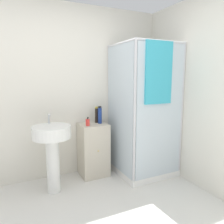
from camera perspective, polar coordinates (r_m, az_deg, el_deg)
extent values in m
cube|color=silver|center=(3.24, -15.30, 4.92)|extent=(6.40, 0.06, 2.50)
cube|color=white|center=(3.60, 7.81, -14.26)|extent=(0.82, 0.82, 0.09)
cylinder|color=silver|center=(3.88, 9.77, 1.66)|extent=(0.04, 0.04, 1.94)
cylinder|color=silver|center=(3.49, -0.80, 0.95)|extent=(0.04, 0.04, 1.94)
cylinder|color=silver|center=(3.28, 17.70, -0.03)|extent=(0.04, 0.04, 1.94)
cylinder|color=silver|center=(2.81, 5.94, -1.16)|extent=(0.04, 0.04, 1.94)
cylinder|color=silver|center=(3.02, 12.93, 17.59)|extent=(0.78, 0.04, 0.04)
cylinder|color=silver|center=(3.66, 4.98, 16.28)|extent=(0.78, 0.04, 0.04)
cylinder|color=silver|center=(3.13, 2.32, 17.50)|extent=(0.04, 0.78, 0.04)
cylinder|color=silver|center=(3.56, 14.00, 16.24)|extent=(0.04, 0.78, 0.04)
cube|color=silver|center=(3.01, 12.44, -0.08)|extent=(0.75, 0.01, 1.82)
cube|color=silver|center=(3.13, 2.01, 0.48)|extent=(0.01, 0.75, 1.82)
cylinder|color=#B7BABF|center=(3.75, 7.92, -0.93)|extent=(0.02, 0.02, 1.46)
cylinder|color=#B7BABF|center=(3.65, 8.63, 10.60)|extent=(0.07, 0.07, 0.04)
cube|color=#38ADC6|center=(2.92, 12.13, 9.97)|extent=(0.41, 0.03, 0.81)
cube|color=beige|center=(3.34, -4.92, -9.72)|extent=(0.40, 0.38, 0.79)
sphere|color=gold|center=(3.15, -3.61, -10.13)|extent=(0.02, 0.02, 0.02)
cylinder|color=white|center=(2.96, -15.12, -13.24)|extent=(0.17, 0.17, 0.72)
cylinder|color=white|center=(2.83, -15.50, -5.06)|extent=(0.48, 0.48, 0.15)
cylinder|color=#B7BABF|center=(2.96, -16.20, -1.67)|extent=(0.02, 0.02, 0.13)
cube|color=#B7BABF|center=(2.91, -16.13, -0.73)|extent=(0.02, 0.07, 0.02)
cylinder|color=red|center=(3.11, -6.36, -2.72)|extent=(0.06, 0.06, 0.09)
cylinder|color=black|center=(3.10, -6.38, -1.69)|extent=(0.02, 0.02, 0.02)
cube|color=black|center=(3.09, -6.30, -1.44)|extent=(0.01, 0.03, 0.01)
cylinder|color=black|center=(3.29, -4.00, -0.91)|extent=(0.06, 0.06, 0.22)
cylinder|color=gold|center=(3.27, -4.03, 1.18)|extent=(0.05, 0.05, 0.02)
cylinder|color=navy|center=(3.24, -3.19, -0.96)|extent=(0.06, 0.06, 0.23)
cylinder|color=black|center=(3.22, -3.21, 1.29)|extent=(0.05, 0.05, 0.02)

